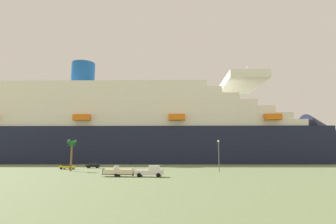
{
  "coord_description": "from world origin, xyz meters",
  "views": [
    {
      "loc": [
        13.82,
        -78.0,
        4.14
      ],
      "look_at": [
        5.18,
        35.16,
        21.76
      ],
      "focal_mm": 29.98,
      "sensor_mm": 36.0,
      "label": 1
    }
  ],
  "objects": [
    {
      "name": "parked_car_black_coupe",
      "position": [
        -18.19,
        14.41,
        0.83
      ],
      "size": [
        4.51,
        2.5,
        1.58
      ],
      "color": "black",
      "rests_on": "ground_plane"
    },
    {
      "name": "cruise_ship",
      "position": [
        -17.3,
        72.7,
        17.34
      ],
      "size": [
        238.47,
        48.35,
        61.97
      ],
      "color": "#191E38",
      "rests_on": "ground_plane"
    },
    {
      "name": "ground_plane",
      "position": [
        0.0,
        30.0,
        0.0
      ],
      "size": [
        600.0,
        600.0,
        0.0
      ],
      "primitive_type": "plane",
      "color": "#66754C"
    },
    {
      "name": "pickup_truck",
      "position": [
        6.11,
        -22.46,
        1.04
      ],
      "size": [
        5.64,
        2.37,
        2.2
      ],
      "color": "white",
      "rests_on": "ground_plane"
    },
    {
      "name": "palm_tree",
      "position": [
        -18.05,
        -3.7,
        6.71
      ],
      "size": [
        3.2,
        2.82,
        8.48
      ],
      "color": "brown",
      "rests_on": "ground_plane"
    },
    {
      "name": "small_boat_on_trailer",
      "position": [
        0.56,
        -22.35,
        0.96
      ],
      "size": [
        8.16,
        2.32,
        2.15
      ],
      "color": "#595960",
      "rests_on": "ground_plane"
    },
    {
      "name": "parked_car_yellow_taxi",
      "position": [
        -23.06,
        5.36,
        0.83
      ],
      "size": [
        4.63,
        2.38,
        1.58
      ],
      "color": "yellow",
      "rests_on": "ground_plane"
    },
    {
      "name": "street_lamp",
      "position": [
        21.21,
        -5.34,
        5.22
      ],
      "size": [
        0.56,
        0.56,
        8.03
      ],
      "color": "slate",
      "rests_on": "ground_plane"
    }
  ]
}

